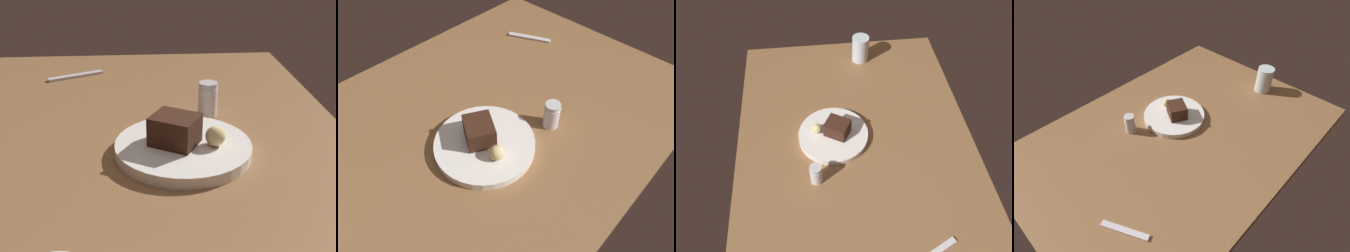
% 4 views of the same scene
% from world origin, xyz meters
% --- Properties ---
extents(dining_table, '(1.20, 0.84, 0.03)m').
position_xyz_m(dining_table, '(0.00, 0.00, 0.01)').
color(dining_table, brown).
rests_on(dining_table, ground).
extents(dessert_plate, '(0.25, 0.25, 0.02)m').
position_xyz_m(dessert_plate, '(-0.05, -0.08, 0.04)').
color(dessert_plate, white).
rests_on(dessert_plate, dining_table).
extents(chocolate_cake_slice, '(0.10, 0.10, 0.05)m').
position_xyz_m(chocolate_cake_slice, '(-0.06, -0.06, 0.08)').
color(chocolate_cake_slice, '#381E14').
rests_on(chocolate_cake_slice, dessert_plate).
extents(bread_roll, '(0.04, 0.04, 0.04)m').
position_xyz_m(bread_roll, '(-0.07, -0.13, 0.07)').
color(bread_roll, '#DBC184').
rests_on(bread_roll, dessert_plate).
extents(salt_shaker, '(0.04, 0.04, 0.07)m').
position_xyz_m(salt_shaker, '(0.12, -0.15, 0.07)').
color(salt_shaker, silver).
rests_on(salt_shaker, dining_table).
extents(dessert_spoon, '(0.08, 0.14, 0.01)m').
position_xyz_m(dessert_spoon, '(0.40, 0.17, 0.03)').
color(dessert_spoon, silver).
rests_on(dessert_spoon, dining_table).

